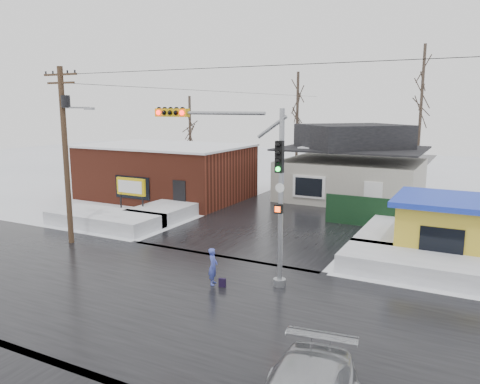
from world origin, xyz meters
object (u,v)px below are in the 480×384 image
at_px(utility_pole, 66,146).
at_px(kiosk, 445,227).
at_px(traffic_signal, 244,171).
at_px(pedestrian, 213,267).
at_px(marquee_sign, 131,188).

distance_m(utility_pole, kiosk, 18.95).
xyz_separation_m(utility_pole, kiosk, (17.43, 6.49, -3.65)).
xyz_separation_m(traffic_signal, kiosk, (7.07, 7.03, -3.08)).
height_order(kiosk, pedestrian, kiosk).
distance_m(utility_pole, pedestrian, 10.57).
bearing_deg(marquee_sign, kiosk, 1.55).
bearing_deg(traffic_signal, marquee_sign, 150.28).
xyz_separation_m(kiosk, pedestrian, (-7.93, -8.07, -0.71)).
relative_size(marquee_sign, pedestrian, 1.70).
relative_size(utility_pole, pedestrian, 6.01).
bearing_deg(utility_pole, marquee_sign, 100.13).
height_order(marquee_sign, pedestrian, marquee_sign).
bearing_deg(kiosk, traffic_signal, -135.16).
bearing_deg(marquee_sign, pedestrian, -35.61).
bearing_deg(kiosk, marquee_sign, -178.45).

